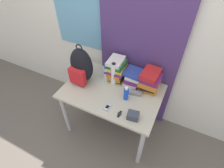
{
  "coord_description": "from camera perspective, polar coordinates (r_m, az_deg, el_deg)",
  "views": [
    {
      "loc": [
        0.62,
        -0.89,
        2.13
      ],
      "look_at": [
        0.0,
        0.37,
        0.81
      ],
      "focal_mm": 28.0,
      "sensor_mm": 36.0,
      "label": 1
    }
  ],
  "objects": [
    {
      "name": "desk",
      "position": [
        2.06,
        -0.0,
        -3.89
      ],
      "size": [
        1.11,
        0.74,
        0.71
      ],
      "color": "#B7B299",
      "rests_on": "ground_plane"
    },
    {
      "name": "curtain_blue",
      "position": [
        1.94,
        9.3,
        15.75
      ],
      "size": [
        0.94,
        0.04,
        2.5
      ],
      "color": "#4C336B",
      "rests_on": "ground_plane"
    },
    {
      "name": "cell_phone",
      "position": [
        1.82,
        -1.5,
        -7.59
      ],
      "size": [
        0.05,
        0.09,
        0.02
      ],
      "color": "#B7BCC6",
      "rests_on": "desk"
    },
    {
      "name": "book_stack_left",
      "position": [
        2.06,
        1.58,
        4.94
      ],
      "size": [
        0.22,
        0.27,
        0.28
      ],
      "color": "#1E5623",
      "rests_on": "desk"
    },
    {
      "name": "sunscreen_bottle",
      "position": [
        1.86,
        4.61,
        -3.14
      ],
      "size": [
        0.06,
        0.06,
        0.17
      ],
      "color": "blue",
      "rests_on": "desk"
    },
    {
      "name": "wall_back",
      "position": [
        2.02,
        5.86,
        17.34
      ],
      "size": [
        6.0,
        0.06,
        2.5
      ],
      "color": "silver",
      "rests_on": "ground_plane"
    },
    {
      "name": "ground_plane",
      "position": [
        2.39,
        -4.19,
        -20.04
      ],
      "size": [
        12.0,
        12.0,
        0.0
      ],
      "primitive_type": "plane",
      "color": "#665B51"
    },
    {
      "name": "wristwatch",
      "position": [
        1.77,
        2.47,
        -9.73
      ],
      "size": [
        0.04,
        0.09,
        0.01
      ],
      "color": "black",
      "rests_on": "desk"
    },
    {
      "name": "water_bottle",
      "position": [
        2.06,
        -2.05,
        3.31
      ],
      "size": [
        0.06,
        0.06,
        0.21
      ],
      "color": "silver",
      "rests_on": "desk"
    },
    {
      "name": "sports_bottle",
      "position": [
        2.0,
        0.52,
        3.33
      ],
      "size": [
        0.07,
        0.07,
        0.29
      ],
      "color": "white",
      "rests_on": "desk"
    },
    {
      "name": "book_stack_center",
      "position": [
        2.04,
        7.26,
        2.19
      ],
      "size": [
        0.23,
        0.26,
        0.18
      ],
      "color": "silver",
      "rests_on": "desk"
    },
    {
      "name": "backpack",
      "position": [
        2.02,
        -10.02,
        5.66
      ],
      "size": [
        0.28,
        0.22,
        0.49
      ],
      "color": "black",
      "rests_on": "desk"
    },
    {
      "name": "camera_pouch",
      "position": [
        1.73,
        6.89,
        -10.21
      ],
      "size": [
        0.13,
        0.11,
        0.07
      ],
      "color": "#383D47",
      "rests_on": "desk"
    },
    {
      "name": "book_stack_right",
      "position": [
        1.98,
        12.32,
        1.18
      ],
      "size": [
        0.22,
        0.27,
        0.24
      ],
      "color": "orange",
      "rests_on": "desk"
    },
    {
      "name": "sunglasses_case",
      "position": [
        1.96,
        7.43,
        -2.93
      ],
      "size": [
        0.16,
        0.08,
        0.04
      ],
      "color": "gray",
      "rests_on": "desk"
    }
  ]
}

